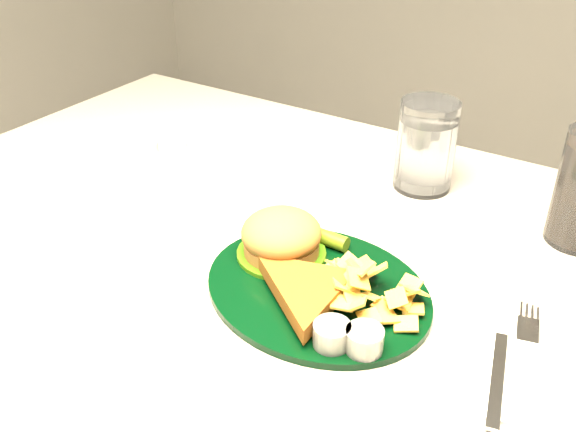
# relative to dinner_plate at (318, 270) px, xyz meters

# --- Properties ---
(dinner_plate) EXTENTS (0.31, 0.27, 0.06)m
(dinner_plate) POSITION_rel_dinner_plate_xyz_m (0.00, 0.00, 0.00)
(dinner_plate) COLOR black
(dinner_plate) RESTS_ON table
(water_glass) EXTENTS (0.10, 0.10, 0.13)m
(water_glass) POSITION_rel_dinner_plate_xyz_m (0.00, 0.30, 0.03)
(water_glass) COLOR white
(water_glass) RESTS_ON table
(fork_napkin) EXTENTS (0.16, 0.19, 0.01)m
(fork_napkin) POSITION_rel_dinner_plate_xyz_m (0.21, -0.02, -0.02)
(fork_napkin) COLOR silver
(fork_napkin) RESTS_ON table
(ramekin) EXTENTS (0.05, 0.05, 0.03)m
(ramekin) POSITION_rel_dinner_plate_xyz_m (-0.39, 0.20, -0.02)
(ramekin) COLOR silver
(ramekin) RESTS_ON table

